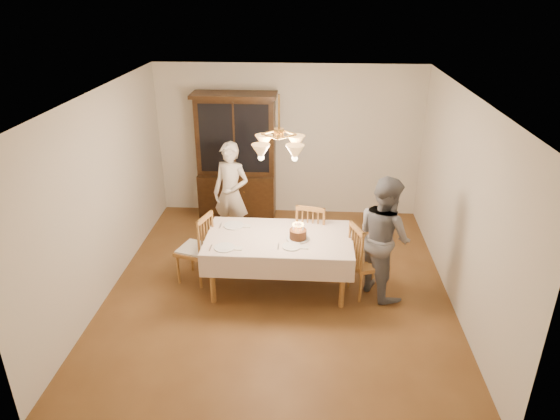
# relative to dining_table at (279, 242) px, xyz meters

# --- Properties ---
(ground) EXTENTS (5.00, 5.00, 0.00)m
(ground) POSITION_rel_dining_table_xyz_m (0.00, 0.00, -0.68)
(ground) COLOR #583619
(ground) RESTS_ON ground
(room_shell) EXTENTS (5.00, 5.00, 5.00)m
(room_shell) POSITION_rel_dining_table_xyz_m (0.00, 0.00, 0.90)
(room_shell) COLOR white
(room_shell) RESTS_ON ground
(dining_table) EXTENTS (1.90, 1.10, 0.76)m
(dining_table) POSITION_rel_dining_table_xyz_m (0.00, 0.00, 0.00)
(dining_table) COLOR brown
(dining_table) RESTS_ON ground
(china_hutch) EXTENTS (1.38, 0.54, 2.16)m
(china_hutch) POSITION_rel_dining_table_xyz_m (-0.87, 2.25, 0.36)
(china_hutch) COLOR black
(china_hutch) RESTS_ON ground
(chair_far_side) EXTENTS (0.52, 0.51, 1.00)m
(chair_far_side) POSITION_rel_dining_table_xyz_m (0.44, 0.61, -0.24)
(chair_far_side) COLOR brown
(chair_far_side) RESTS_ON ground
(chair_left_end) EXTENTS (0.53, 0.55, 1.00)m
(chair_left_end) POSITION_rel_dining_table_xyz_m (-1.15, 0.11, -0.23)
(chair_left_end) COLOR brown
(chair_left_end) RESTS_ON ground
(chair_right_end) EXTENTS (0.55, 0.56, 1.00)m
(chair_right_end) POSITION_rel_dining_table_xyz_m (1.15, -0.07, -0.24)
(chair_right_end) COLOR brown
(chair_right_end) RESTS_ON ground
(elderly_woman) EXTENTS (0.69, 0.57, 1.62)m
(elderly_woman) POSITION_rel_dining_table_xyz_m (-0.82, 1.28, 0.13)
(elderly_woman) COLOR beige
(elderly_woman) RESTS_ON ground
(adult_in_grey) EXTENTS (0.92, 0.99, 1.63)m
(adult_in_grey) POSITION_rel_dining_table_xyz_m (1.35, -0.01, 0.13)
(adult_in_grey) COLOR slate
(adult_in_grey) RESTS_ON ground
(birthday_cake) EXTENTS (0.30, 0.30, 0.22)m
(birthday_cake) POSITION_rel_dining_table_xyz_m (0.25, -0.05, 0.14)
(birthday_cake) COLOR white
(birthday_cake) RESTS_ON dining_table
(place_setting_near_left) EXTENTS (0.41, 0.26, 0.02)m
(place_setting_near_left) POSITION_rel_dining_table_xyz_m (-0.65, -0.35, 0.08)
(place_setting_near_left) COLOR white
(place_setting_near_left) RESTS_ON dining_table
(place_setting_near_right) EXTENTS (0.38, 0.24, 0.02)m
(place_setting_near_right) POSITION_rel_dining_table_xyz_m (0.19, -0.27, 0.08)
(place_setting_near_right) COLOR white
(place_setting_near_right) RESTS_ON dining_table
(place_setting_far_left) EXTENTS (0.42, 0.27, 0.02)m
(place_setting_far_left) POSITION_rel_dining_table_xyz_m (-0.62, 0.27, 0.08)
(place_setting_far_left) COLOR white
(place_setting_far_left) RESTS_ON dining_table
(chandelier) EXTENTS (0.62, 0.62, 0.73)m
(chandelier) POSITION_rel_dining_table_xyz_m (-0.00, -0.00, 1.29)
(chandelier) COLOR #BF8C3F
(chandelier) RESTS_ON ground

